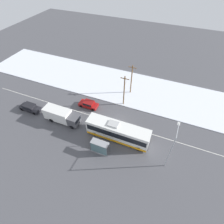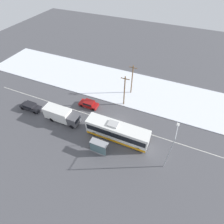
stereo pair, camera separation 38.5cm
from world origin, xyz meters
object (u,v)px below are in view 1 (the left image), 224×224
at_px(parked_car_near_truck, 30,107).
at_px(streetlamp, 172,146).
at_px(utility_pole_roadside, 124,91).
at_px(utility_pole_snowlot, 131,79).
at_px(bus_shelter, 99,146).
at_px(box_truck, 61,115).
at_px(pedestrian_at_stop, 103,143).
at_px(city_bus, 118,132).
at_px(sedan_car, 89,104).

distance_m(parked_car_near_truck, streetlamp, 28.95).
xyz_separation_m(utility_pole_roadside, utility_pole_snowlot, (0.14, 4.46, 0.00)).
bearing_deg(streetlamp, bus_shelter, -167.82).
distance_m(parked_car_near_truck, utility_pole_roadside, 20.06).
bearing_deg(parked_car_near_truck, box_truck, -0.43).
distance_m(parked_car_near_truck, pedestrian_at_stop, 18.12).
bearing_deg(utility_pole_roadside, bus_shelter, -88.39).
bearing_deg(parked_car_near_truck, bus_shelter, -11.87).
xyz_separation_m(city_bus, utility_pole_roadside, (-2.12, 9.02, 2.01)).
bearing_deg(box_truck, sedan_car, 62.73).
height_order(city_bus, bus_shelter, city_bus).
bearing_deg(box_truck, bus_shelter, -20.48).
bearing_deg(bus_shelter, box_truck, 159.52).
bearing_deg(utility_pole_snowlot, streetlamp, -54.19).
relative_size(bus_shelter, utility_pole_snowlot, 0.42).
bearing_deg(utility_pole_snowlot, city_bus, -81.65).
xyz_separation_m(bus_shelter, streetlamp, (10.71, 2.31, 3.14)).
bearing_deg(sedan_car, parked_car_near_truck, 27.16).
relative_size(city_bus, streetlamp, 1.50).
bearing_deg(city_bus, parked_car_near_truck, -179.39).
bearing_deg(bus_shelter, city_bus, 66.15).
bearing_deg(box_truck, utility_pole_snowlot, 54.82).
relative_size(pedestrian_at_stop, bus_shelter, 0.61).
bearing_deg(utility_pole_roadside, pedestrian_at_stop, -88.17).
height_order(city_bus, parked_car_near_truck, city_bus).
xyz_separation_m(box_truck, utility_pole_snowlot, (9.70, 13.76, 2.16)).
bearing_deg(streetlamp, utility_pole_roadside, 136.01).
height_order(bus_shelter, streetlamp, streetlamp).
height_order(pedestrian_at_stop, utility_pole_snowlot, utility_pole_snowlot).
bearing_deg(streetlamp, sedan_car, 158.26).
relative_size(pedestrian_at_stop, utility_pole_roadside, 0.26).
xyz_separation_m(city_bus, streetlamp, (8.95, -1.66, 3.06)).
xyz_separation_m(streetlamp, utility_pole_snowlot, (-10.93, 15.15, -1.05)).
bearing_deg(pedestrian_at_stop, box_truck, 166.02).
bearing_deg(sedan_car, box_truck, 62.73).
relative_size(sedan_car, utility_pole_snowlot, 0.57).
bearing_deg(sedan_car, bus_shelter, 126.75).
xyz_separation_m(pedestrian_at_stop, utility_pole_roadside, (-0.38, 11.77, 2.64)).
bearing_deg(city_bus, streetlamp, -10.53).
distance_m(city_bus, box_truck, 11.68).
bearing_deg(utility_pole_snowlot, box_truck, -125.18).
relative_size(box_truck, bus_shelter, 2.39).
height_order(box_truck, parked_car_near_truck, box_truck).
height_order(bus_shelter, utility_pole_roadside, utility_pole_roadside).
distance_m(bus_shelter, utility_pole_snowlot, 17.59).
bearing_deg(bus_shelter, utility_pole_roadside, 91.61).
height_order(parked_car_near_truck, utility_pole_snowlot, utility_pole_snowlot).
relative_size(utility_pole_roadside, utility_pole_snowlot, 1.00).
bearing_deg(parked_car_near_truck, city_bus, 0.61).
height_order(box_truck, pedestrian_at_stop, box_truck).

